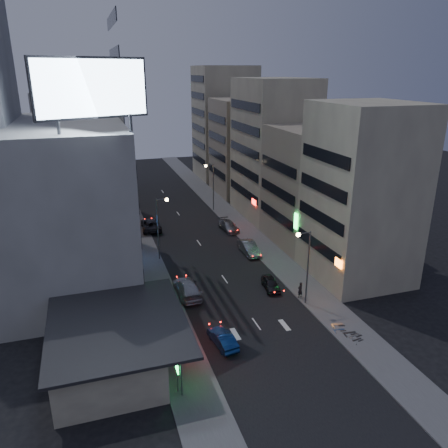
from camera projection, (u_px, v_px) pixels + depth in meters
name	position (u px, v px, depth m)	size (l,w,h in m)	color
ground	(273.00, 348.00, 38.49)	(180.00, 180.00, 0.00)	black
sidewalk_left	(138.00, 239.00, 63.11)	(4.00, 120.00, 0.12)	#4C4C4F
sidewalk_right	(242.00, 227.00, 67.70)	(4.00, 120.00, 0.12)	#4C4C4F
food_court	(108.00, 344.00, 35.64)	(11.00, 13.00, 3.88)	#BEB695
white_building	(63.00, 204.00, 48.57)	(14.00, 24.00, 18.00)	#AAAAA6
shophouse_near	(362.00, 194.00, 48.89)	(10.00, 11.00, 20.00)	#BEB695
shophouse_mid	(314.00, 186.00, 60.02)	(11.00, 12.00, 16.00)	gray
shophouse_far	(273.00, 149.00, 70.55)	(10.00, 14.00, 22.00)	#BEB695
far_left_a	(76.00, 155.00, 71.11)	(11.00, 10.00, 20.00)	#AAAAA6
far_left_b	(75.00, 156.00, 83.47)	(12.00, 10.00, 15.00)	gray
far_right_a	(244.00, 147.00, 84.83)	(11.00, 12.00, 18.00)	gray
far_right_b	(224.00, 123.00, 96.54)	(12.00, 12.00, 24.00)	#BEB695
billboard	(92.00, 89.00, 36.49)	(9.52, 3.75, 6.20)	#595B60
street_lamp_right_near	(305.00, 257.00, 43.78)	(1.60, 0.44, 8.02)	#595B60
street_lamp_left	(161.00, 220.00, 54.76)	(1.60, 0.44, 8.02)	#595B60
street_lamp_right_far	(211.00, 180.00, 74.31)	(1.60, 0.44, 8.02)	#595B60
parked_car_right_near	(271.00, 284.00, 48.59)	(1.53, 3.79, 1.29)	#222327
parked_car_right_mid	(249.00, 248.00, 58.01)	(1.71, 4.91, 1.62)	#909397
parked_car_left	(151.00, 224.00, 66.67)	(2.74, 5.93, 1.65)	#28272C
parked_car_right_far	(229.00, 226.00, 66.35)	(2.02, 4.98, 1.45)	gray
road_car_blue	(222.00, 339.00, 38.64)	(1.42, 4.07, 1.34)	navy
road_car_silver	(187.00, 288.00, 47.27)	(2.38, 5.85, 1.70)	#A0A1A8
person	(300.00, 290.00, 46.51)	(0.64, 0.42, 1.76)	black
scooter_black_a	(361.00, 333.00, 39.57)	(1.66, 0.55, 1.01)	black
scooter_silver_a	(359.00, 328.00, 40.24)	(1.83, 0.61, 1.12)	gray
scooter_blue	(345.00, 324.00, 40.97)	(1.66, 0.55, 1.02)	navy
scooter_black_b	(356.00, 326.00, 40.52)	(1.87, 0.62, 1.14)	black
scooter_silver_b	(344.00, 318.00, 41.78)	(1.80, 0.60, 1.10)	gray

